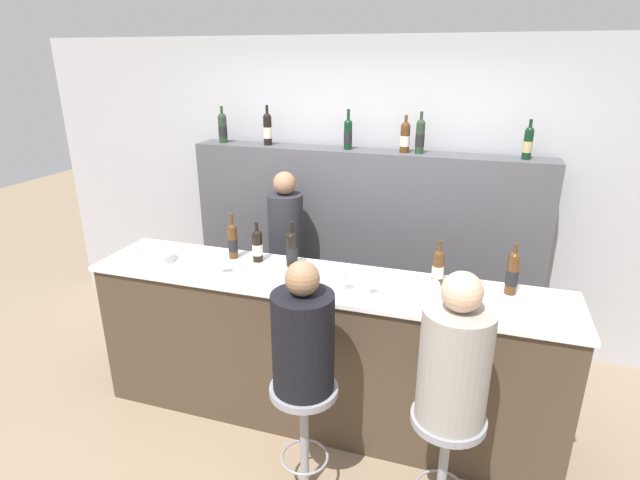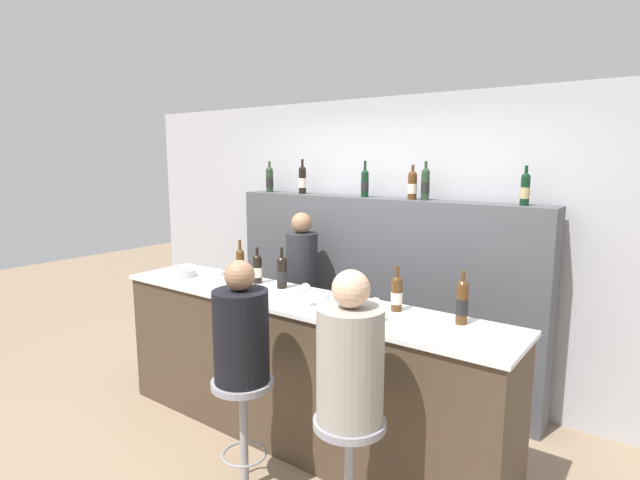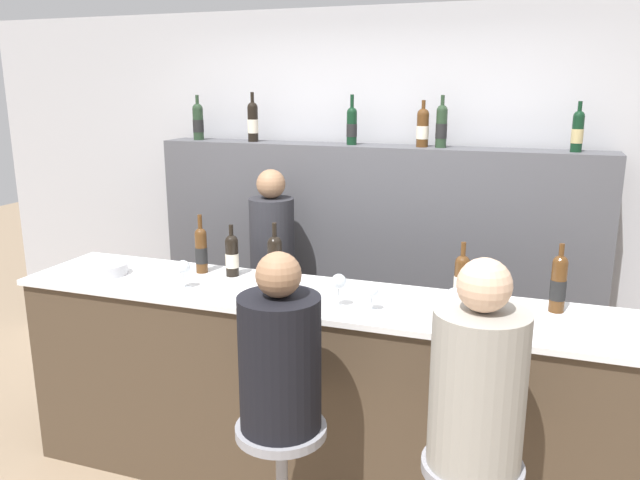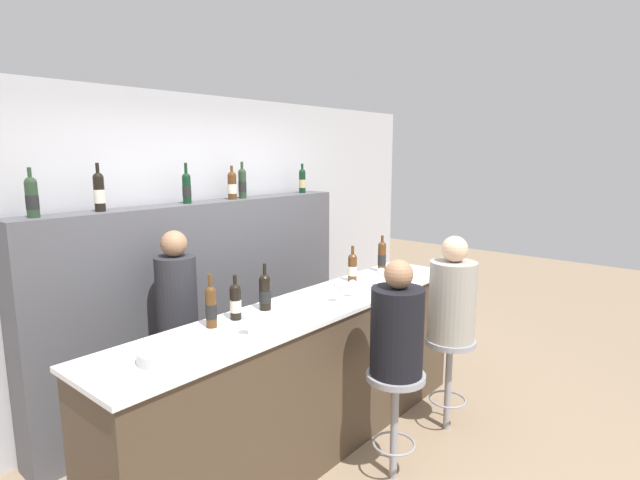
{
  "view_description": "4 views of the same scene",
  "coord_description": "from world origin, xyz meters",
  "px_view_note": "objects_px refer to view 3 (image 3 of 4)",
  "views": [
    {
      "loc": [
        0.89,
        -2.51,
        2.43
      ],
      "look_at": [
        0.02,
        0.22,
        1.37
      ],
      "focal_mm": 28.0,
      "sensor_mm": 36.0,
      "label": 1
    },
    {
      "loc": [
        2.18,
        -2.37,
        2.06
      ],
      "look_at": [
        0.19,
        0.32,
        1.51
      ],
      "focal_mm": 28.0,
      "sensor_mm": 36.0,
      "label": 2
    },
    {
      "loc": [
        1.03,
        -2.49,
        2.1
      ],
      "look_at": [
        0.05,
        0.28,
        1.36
      ],
      "focal_mm": 35.0,
      "sensor_mm": 36.0,
      "label": 3
    },
    {
      "loc": [
        -2.48,
        -1.92,
        2.12
      ],
      "look_at": [
        0.22,
        0.36,
        1.5
      ],
      "focal_mm": 28.0,
      "sensor_mm": 36.0,
      "label": 4
    }
  ],
  "objects_px": {
    "wine_bottle_backbar_0": "(198,121)",
    "wine_bottle_backbar_1": "(253,121)",
    "wine_bottle_backbar_4": "(441,126)",
    "wine_bottle_counter_2": "(275,258)",
    "bar_stool_left": "(282,459)",
    "wine_bottle_counter_1": "(232,255)",
    "wine_glass_1": "(339,283)",
    "bartender": "(273,298)",
    "wine_bottle_counter_4": "(558,283)",
    "wine_glass_2": "(372,292)",
    "wine_bottle_counter_0": "(201,250)",
    "wine_bottle_backbar_5": "(578,131)",
    "wine_bottle_backbar_3": "(423,127)",
    "guest_seated_left": "(280,355)",
    "wine_bottle_counter_3": "(462,278)",
    "wine_glass_0": "(183,269)",
    "guest_seated_right": "(478,380)",
    "wine_glass_3": "(454,297)",
    "wine_bottle_backbar_2": "(352,125)",
    "metal_bowl": "(106,269)"
  },
  "relations": [
    {
      "from": "wine_bottle_backbar_1",
      "to": "wine_bottle_counter_0",
      "type": "bearing_deg",
      "value": -81.89
    },
    {
      "from": "wine_bottle_backbar_5",
      "to": "wine_bottle_backbar_2",
      "type": "bearing_deg",
      "value": 180.0
    },
    {
      "from": "wine_glass_2",
      "to": "wine_bottle_counter_4",
      "type": "bearing_deg",
      "value": 18.9
    },
    {
      "from": "wine_bottle_counter_2",
      "to": "bar_stool_left",
      "type": "height_order",
      "value": "wine_bottle_counter_2"
    },
    {
      "from": "wine_bottle_counter_1",
      "to": "wine_bottle_backbar_1",
      "type": "bearing_deg",
      "value": 108.37
    },
    {
      "from": "guest_seated_left",
      "to": "wine_bottle_backbar_3",
      "type": "bearing_deg",
      "value": 83.28
    },
    {
      "from": "wine_bottle_counter_2",
      "to": "wine_bottle_backbar_4",
      "type": "relative_size",
      "value": 0.99
    },
    {
      "from": "wine_bottle_backbar_0",
      "to": "wine_glass_2",
      "type": "xyz_separation_m",
      "value": [
        1.62,
        -1.28,
        -0.68
      ]
    },
    {
      "from": "wine_bottle_backbar_0",
      "to": "wine_bottle_backbar_1",
      "type": "distance_m",
      "value": 0.43
    },
    {
      "from": "guest_seated_left",
      "to": "bartender",
      "type": "relative_size",
      "value": 0.47
    },
    {
      "from": "metal_bowl",
      "to": "guest_seated_right",
      "type": "bearing_deg",
      "value": -15.97
    },
    {
      "from": "wine_bottle_backbar_5",
      "to": "wine_bottle_backbar_4",
      "type": "bearing_deg",
      "value": 180.0
    },
    {
      "from": "wine_bottle_counter_0",
      "to": "wine_bottle_backbar_2",
      "type": "distance_m",
      "value": 1.31
    },
    {
      "from": "wine_bottle_backbar_3",
      "to": "wine_glass_0",
      "type": "distance_m",
      "value": 1.74
    },
    {
      "from": "wine_bottle_counter_1",
      "to": "wine_bottle_counter_0",
      "type": "bearing_deg",
      "value": 180.0
    },
    {
      "from": "wine_bottle_counter_1",
      "to": "wine_bottle_backbar_5",
      "type": "xyz_separation_m",
      "value": [
        1.74,
        1.0,
        0.64
      ]
    },
    {
      "from": "wine_glass_0",
      "to": "guest_seated_right",
      "type": "xyz_separation_m",
      "value": [
        1.54,
        -0.53,
        -0.12
      ]
    },
    {
      "from": "wine_bottle_backbar_3",
      "to": "wine_bottle_counter_0",
      "type": "bearing_deg",
      "value": -135.67
    },
    {
      "from": "wine_bottle_backbar_1",
      "to": "bar_stool_left",
      "type": "xyz_separation_m",
      "value": [
        0.96,
        -1.8,
        -1.28
      ]
    },
    {
      "from": "wine_bottle_backbar_5",
      "to": "wine_glass_0",
      "type": "xyz_separation_m",
      "value": [
        -1.87,
        -1.28,
        -0.66
      ]
    },
    {
      "from": "wine_bottle_counter_4",
      "to": "guest_seated_right",
      "type": "xyz_separation_m",
      "value": [
        -0.27,
        -0.8,
        -0.15
      ]
    },
    {
      "from": "wine_bottle_backbar_2",
      "to": "wine_glass_0",
      "type": "distance_m",
      "value": 1.53
    },
    {
      "from": "wine_bottle_counter_0",
      "to": "guest_seated_left",
      "type": "height_order",
      "value": "guest_seated_left"
    },
    {
      "from": "wine_bottle_counter_0",
      "to": "wine_bottle_backbar_3",
      "type": "bearing_deg",
      "value": 44.33
    },
    {
      "from": "wine_bottle_counter_4",
      "to": "wine_glass_2",
      "type": "bearing_deg",
      "value": -161.1
    },
    {
      "from": "bar_stool_left",
      "to": "bartender",
      "type": "height_order",
      "value": "bartender"
    },
    {
      "from": "wine_bottle_counter_1",
      "to": "wine_glass_1",
      "type": "xyz_separation_m",
      "value": [
        0.7,
        -0.28,
        0.0
      ]
    },
    {
      "from": "wine_bottle_counter_2",
      "to": "bar_stool_left",
      "type": "xyz_separation_m",
      "value": [
        0.37,
        -0.8,
        -0.63
      ]
    },
    {
      "from": "wine_bottle_counter_2",
      "to": "wine_glass_2",
      "type": "distance_m",
      "value": 0.67
    },
    {
      "from": "wine_bottle_backbar_2",
      "to": "wine_glass_0",
      "type": "height_order",
      "value": "wine_bottle_backbar_2"
    },
    {
      "from": "wine_bottle_backbar_2",
      "to": "metal_bowl",
      "type": "distance_m",
      "value": 1.76
    },
    {
      "from": "wine_bottle_backbar_5",
      "to": "wine_glass_3",
      "type": "bearing_deg",
      "value": -111.26
    },
    {
      "from": "wine_bottle_backbar_2",
      "to": "guest_seated_right",
      "type": "relative_size",
      "value": 0.41
    },
    {
      "from": "wine_bottle_backbar_1",
      "to": "wine_bottle_backbar_4",
      "type": "xyz_separation_m",
      "value": [
        1.28,
        0.0,
        -0.0
      ]
    },
    {
      "from": "wine_glass_2",
      "to": "bartender",
      "type": "bearing_deg",
      "value": 135.33
    },
    {
      "from": "wine_bottle_counter_4",
      "to": "wine_bottle_backbar_0",
      "type": "xyz_separation_m",
      "value": [
        -2.43,
        1.0,
        0.63
      ]
    },
    {
      "from": "wine_bottle_counter_3",
      "to": "wine_bottle_backbar_0",
      "type": "relative_size",
      "value": 0.94
    },
    {
      "from": "wine_glass_1",
      "to": "wine_glass_0",
      "type": "bearing_deg",
      "value": -180.0
    },
    {
      "from": "wine_bottle_backbar_1",
      "to": "wine_glass_0",
      "type": "relative_size",
      "value": 2.25
    },
    {
      "from": "wine_bottle_counter_4",
      "to": "wine_glass_2",
      "type": "xyz_separation_m",
      "value": [
        -0.81,
        -0.28,
        -0.05
      ]
    },
    {
      "from": "wine_bottle_backbar_5",
      "to": "bar_stool_left",
      "type": "height_order",
      "value": "wine_bottle_backbar_5"
    },
    {
      "from": "wine_bottle_counter_2",
      "to": "wine_glass_2",
      "type": "height_order",
      "value": "wine_bottle_counter_2"
    },
    {
      "from": "wine_bottle_backbar_4",
      "to": "wine_bottle_backbar_5",
      "type": "height_order",
      "value": "wine_bottle_backbar_4"
    },
    {
      "from": "wine_bottle_counter_1",
      "to": "wine_bottle_backbar_0",
      "type": "bearing_deg",
      "value": 127.17
    },
    {
      "from": "wine_glass_2",
      "to": "guest_seated_right",
      "type": "xyz_separation_m",
      "value": [
        0.54,
        -0.53,
        -0.1
      ]
    },
    {
      "from": "wine_glass_3",
      "to": "wine_bottle_counter_4",
      "type": "bearing_deg",
      "value": 32.63
    },
    {
      "from": "wine_bottle_counter_3",
      "to": "wine_bottle_backbar_2",
      "type": "relative_size",
      "value": 0.92
    },
    {
      "from": "wine_bottle_counter_1",
      "to": "wine_glass_2",
      "type": "xyz_separation_m",
      "value": [
        0.86,
        -0.28,
        -0.03
      ]
    },
    {
      "from": "wine_bottle_counter_3",
      "to": "bartender",
      "type": "bearing_deg",
      "value": 154.47
    },
    {
      "from": "metal_bowl",
      "to": "wine_glass_2",
      "type": "bearing_deg",
      "value": -2.47
    }
  ]
}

